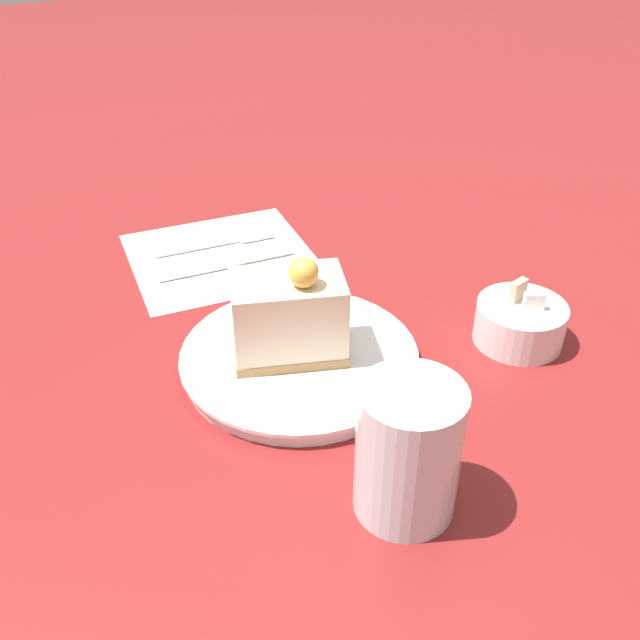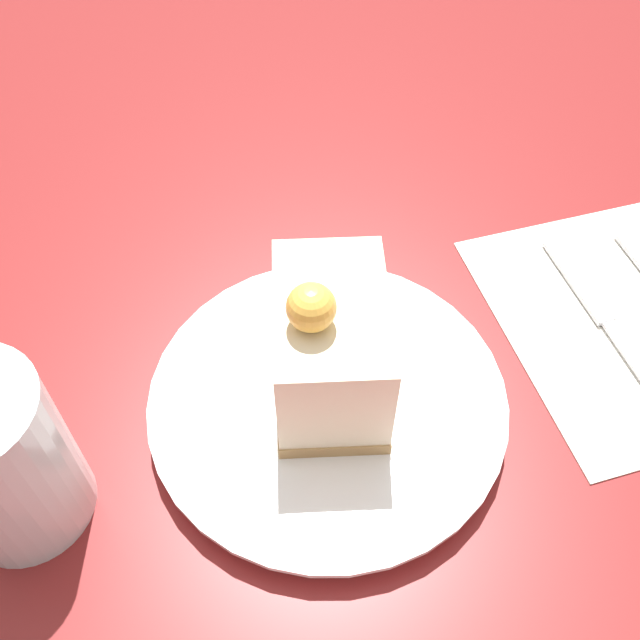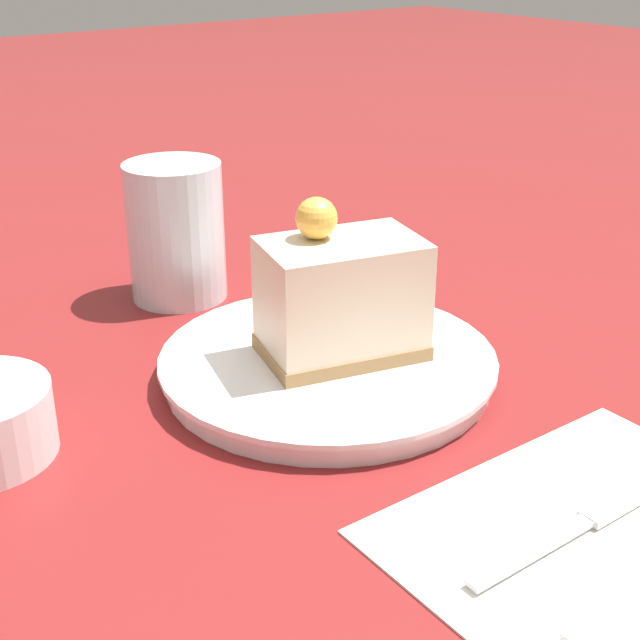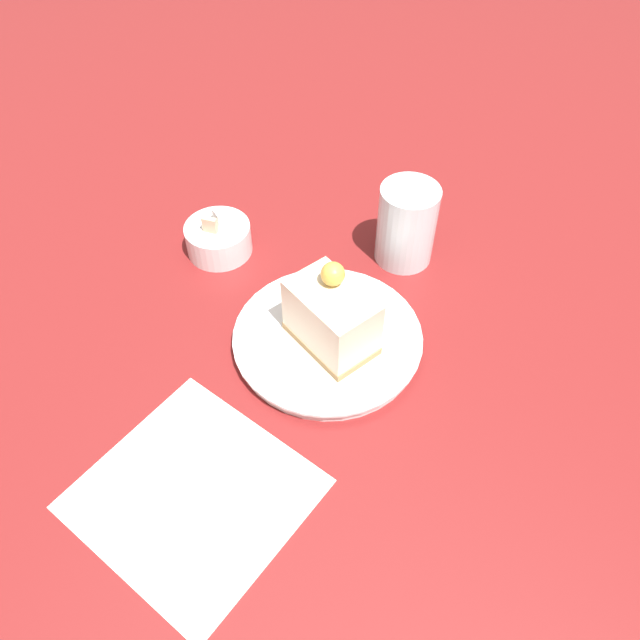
{
  "view_description": "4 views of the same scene",
  "coord_description": "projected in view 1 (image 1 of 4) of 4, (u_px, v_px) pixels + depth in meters",
  "views": [
    {
      "loc": [
        0.49,
        -0.22,
        0.43
      ],
      "look_at": [
        -0.01,
        -0.01,
        0.06
      ],
      "focal_mm": 40.0,
      "sensor_mm": 36.0,
      "label": 1
    },
    {
      "loc": [
        0.06,
        0.21,
        0.4
      ],
      "look_at": [
        -0.02,
        -0.04,
        0.07
      ],
      "focal_mm": 40.0,
      "sensor_mm": 36.0,
      "label": 2
    },
    {
      "loc": [
        -0.45,
        0.3,
        0.29
      ],
      "look_at": [
        -0.03,
        -0.01,
        0.06
      ],
      "focal_mm": 50.0,
      "sensor_mm": 36.0,
      "label": 3
    },
    {
      "loc": [
        -0.41,
        -0.3,
        0.6
      ],
      "look_at": [
        -0.02,
        -0.02,
        0.05
      ],
      "focal_mm": 35.0,
      "sensor_mm": 36.0,
      "label": 4
    }
  ],
  "objects": [
    {
      "name": "sugar_bowl",
      "position": [
        520.0,
        322.0,
        0.72
      ],
      "size": [
        0.09,
        0.09,
        0.06
      ],
      "color": "white",
      "rests_on": "ground_plane"
    },
    {
      "name": "knife",
      "position": [
        214.0,
        267.0,
        0.84
      ],
      "size": [
        0.01,
        0.17,
        0.0
      ],
      "rotation": [
        0.0,
        0.0,
        -0.01
      ],
      "color": "silver",
      "rests_on": "napkin"
    },
    {
      "name": "ground_plane",
      "position": [
        330.0,
        371.0,
        0.69
      ],
      "size": [
        4.0,
        4.0,
        0.0
      ],
      "primitive_type": "plane",
      "color": "maroon"
    },
    {
      "name": "napkin",
      "position": [
        221.0,
        256.0,
        0.87
      ],
      "size": [
        0.2,
        0.22,
        0.0
      ],
      "rotation": [
        0.0,
        0.0,
        -0.01
      ],
      "color": "white",
      "rests_on": "ground_plane"
    },
    {
      "name": "fork",
      "position": [
        225.0,
        241.0,
        0.89
      ],
      "size": [
        0.02,
        0.15,
        0.0
      ],
      "rotation": [
        0.0,
        0.0,
        -0.01
      ],
      "color": "silver",
      "rests_on": "napkin"
    },
    {
      "name": "drinking_glass",
      "position": [
        408.0,
        451.0,
        0.52
      ],
      "size": [
        0.08,
        0.08,
        0.11
      ],
      "color": "silver",
      "rests_on": "ground_plane"
    },
    {
      "name": "cake_slice",
      "position": [
        289.0,
        316.0,
        0.66
      ],
      "size": [
        0.09,
        0.12,
        0.11
      ],
      "rotation": [
        0.0,
        0.0,
        -0.25
      ],
      "color": "#AD8451",
      "rests_on": "plate"
    },
    {
      "name": "plate",
      "position": [
        299.0,
        358.0,
        0.69
      ],
      "size": [
        0.23,
        0.23,
        0.02
      ],
      "color": "white",
      "rests_on": "ground_plane"
    }
  ]
}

